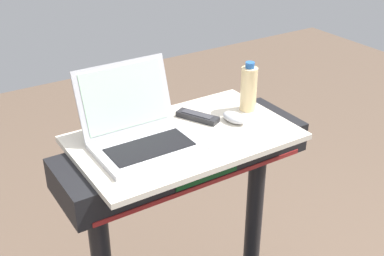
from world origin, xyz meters
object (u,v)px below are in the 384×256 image
laptop (140,130)px  tv_remote (198,117)px  computer_mouse (234,118)px  water_bottle (249,88)px

laptop → tv_remote: laptop is taller
laptop → computer_mouse: size_ratio=3.31×
computer_mouse → water_bottle: 0.14m
laptop → tv_remote: size_ratio=2.02×
laptop → water_bottle: 0.46m
tv_remote → laptop: bearing=-169.3°
computer_mouse → tv_remote: bearing=130.0°
computer_mouse → tv_remote: (-0.10, 0.09, -0.01)m
tv_remote → water_bottle: bearing=-8.8°
computer_mouse → water_bottle: water_bottle is taller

